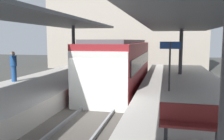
% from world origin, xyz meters
% --- Properties ---
extents(ground_plane, '(80.00, 80.00, 0.00)m').
position_xyz_m(ground_plane, '(0.00, 0.00, 0.00)').
color(ground_plane, '#383835').
extents(platform_left, '(4.40, 28.00, 1.00)m').
position_xyz_m(platform_left, '(-3.80, 0.00, 0.50)').
color(platform_left, '#ADA8A0').
rests_on(platform_left, ground_plane).
extents(platform_right, '(4.40, 28.00, 1.00)m').
position_xyz_m(platform_right, '(3.80, 0.00, 0.50)').
color(platform_right, '#ADA8A0').
rests_on(platform_right, ground_plane).
extents(track_ballast, '(3.20, 28.00, 0.20)m').
position_xyz_m(track_ballast, '(0.00, 0.00, 0.10)').
color(track_ballast, '#4C4742').
rests_on(track_ballast, ground_plane).
extents(rail_near_side, '(0.08, 28.00, 0.14)m').
position_xyz_m(rail_near_side, '(-0.72, 0.00, 0.27)').
color(rail_near_side, slate).
rests_on(rail_near_side, track_ballast).
extents(rail_far_side, '(0.08, 28.00, 0.14)m').
position_xyz_m(rail_far_side, '(0.72, 0.00, 0.27)').
color(rail_far_side, slate).
rests_on(rail_far_side, track_ballast).
extents(commuter_train, '(2.78, 10.86, 3.10)m').
position_xyz_m(commuter_train, '(0.00, 6.26, 1.73)').
color(commuter_train, maroon).
rests_on(commuter_train, track_ballast).
extents(canopy_left, '(4.18, 21.00, 3.49)m').
position_xyz_m(canopy_left, '(-3.80, 1.40, 4.36)').
color(canopy_left, '#333335').
rests_on(canopy_left, platform_left).
extents(canopy_right, '(4.18, 21.00, 3.18)m').
position_xyz_m(canopy_right, '(3.80, 1.40, 4.06)').
color(canopy_right, '#333335').
rests_on(canopy_right, platform_right).
extents(platform_bench, '(1.40, 0.41, 0.86)m').
position_xyz_m(platform_bench, '(3.43, -3.57, 1.46)').
color(platform_bench, black).
rests_on(platform_bench, platform_right).
extents(platform_sign, '(0.90, 0.08, 2.21)m').
position_xyz_m(platform_sign, '(3.01, 1.96, 2.62)').
color(platform_sign, '#262628').
rests_on(platform_sign, platform_right).
extents(passenger_near_bench, '(0.36, 0.36, 1.66)m').
position_xyz_m(passenger_near_bench, '(-5.33, 2.68, 1.86)').
color(passenger_near_bench, navy).
rests_on(passenger_near_bench, platform_left).
extents(station_building_backdrop, '(18.00, 6.00, 11.00)m').
position_xyz_m(station_building_backdrop, '(-1.83, 20.00, 5.50)').
color(station_building_backdrop, '#A89E8E').
rests_on(station_building_backdrop, ground_plane).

